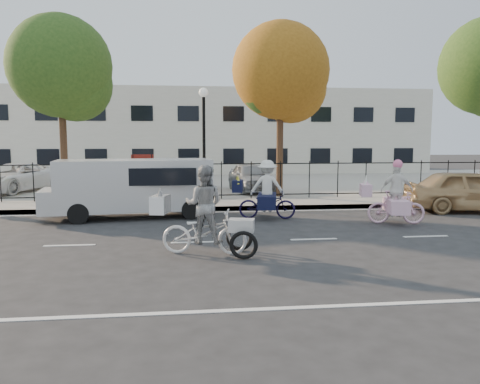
{
  "coord_description": "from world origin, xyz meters",
  "views": [
    {
      "loc": [
        -0.21,
        -11.36,
        2.54
      ],
      "look_at": [
        1.25,
        1.2,
        1.1
      ],
      "focal_mm": 35.0,
      "sensor_mm": 36.0,
      "label": 1
    }
  ],
  "objects": [
    {
      "name": "ground",
      "position": [
        0.0,
        0.0,
        0.0
      ],
      "size": [
        120.0,
        120.0,
        0.0
      ],
      "primitive_type": "plane",
      "color": "#333334"
    },
    {
      "name": "road_markings",
      "position": [
        0.0,
        0.0,
        0.01
      ],
      "size": [
        60.0,
        9.52,
        0.01
      ],
      "primitive_type": null,
      "color": "silver",
      "rests_on": "ground"
    },
    {
      "name": "curb",
      "position": [
        0.0,
        5.05,
        0.07
      ],
      "size": [
        60.0,
        0.1,
        0.15
      ],
      "primitive_type": "cube",
      "color": "#A8A399",
      "rests_on": "ground"
    },
    {
      "name": "sidewalk",
      "position": [
        0.0,
        6.1,
        0.07
      ],
      "size": [
        60.0,
        2.2,
        0.15
      ],
      "primitive_type": "cube",
      "color": "#A8A399",
      "rests_on": "ground"
    },
    {
      "name": "parking_lot",
      "position": [
        0.0,
        15.0,
        0.07
      ],
      "size": [
        60.0,
        15.6,
        0.15
      ],
      "primitive_type": "cube",
      "color": "#A8A399",
      "rests_on": "ground"
    },
    {
      "name": "iron_fence",
      "position": [
        0.0,
        7.2,
        0.9
      ],
      "size": [
        58.0,
        0.06,
        1.5
      ],
      "primitive_type": null,
      "color": "black",
      "rests_on": "sidewalk"
    },
    {
      "name": "building",
      "position": [
        0.0,
        25.0,
        3.0
      ],
      "size": [
        34.0,
        10.0,
        6.0
      ],
      "primitive_type": "cube",
      "color": "silver",
      "rests_on": "ground"
    },
    {
      "name": "lamppost",
      "position": [
        0.5,
        6.8,
        3.11
      ],
      "size": [
        0.36,
        0.36,
        4.33
      ],
      "color": "black",
      "rests_on": "sidewalk"
    },
    {
      "name": "street_sign",
      "position": [
        -1.85,
        6.8,
        1.42
      ],
      "size": [
        0.85,
        0.06,
        1.8
      ],
      "color": "black",
      "rests_on": "sidewalk"
    },
    {
      "name": "zebra_trike",
      "position": [
        0.19,
        -1.19,
        0.76
      ],
      "size": [
        2.3,
        1.22,
        1.97
      ],
      "rotation": [
        0.0,
        0.0,
        1.35
      ],
      "color": "white",
      "rests_on": "ground"
    },
    {
      "name": "unicorn_bike",
      "position": [
        6.01,
        1.86,
        0.71
      ],
      "size": [
        1.96,
        1.4,
        1.93
      ],
      "rotation": [
        0.0,
        0.0,
        1.35
      ],
      "color": "#FFC2DF",
      "rests_on": "ground"
    },
    {
      "name": "bull_bike",
      "position": [
        2.32,
        3.21,
        0.75
      ],
      "size": [
        2.07,
        1.44,
        1.87
      ],
      "rotation": [
        0.0,
        0.0,
        1.37
      ],
      "color": "black",
      "rests_on": "ground"
    },
    {
      "name": "white_van",
      "position": [
        -1.95,
        3.95,
        1.04
      ],
      "size": [
        5.48,
        2.4,
        1.88
      ],
      "rotation": [
        0.0,
        0.0,
        0.13
      ],
      "color": "silver",
      "rests_on": "ground"
    },
    {
      "name": "gold_sedan",
      "position": [
        9.62,
        3.8,
        0.74
      ],
      "size": [
        4.61,
        2.56,
        1.48
      ],
      "primitive_type": "imported",
      "rotation": [
        0.0,
        0.0,
        1.38
      ],
      "color": "tan",
      "rests_on": "ground"
    },
    {
      "name": "lot_car_b",
      "position": [
        -7.93,
        10.79,
        0.8
      ],
      "size": [
        3.62,
        5.1,
        1.29
      ],
      "primitive_type": "imported",
      "rotation": [
        0.0,
        0.0,
        -0.35
      ],
      "color": "white",
      "rests_on": "parking_lot"
    },
    {
      "name": "lot_car_c",
      "position": [
        -0.4,
        10.21,
        0.83
      ],
      "size": [
        2.87,
        4.39,
        1.37
      ],
      "primitive_type": "imported",
      "rotation": [
        0.0,
        0.0,
        -0.38
      ],
      "color": "#53565B",
      "rests_on": "parking_lot"
    },
    {
      "name": "lot_car_d",
      "position": [
        2.74,
        9.77,
        0.8
      ],
      "size": [
        1.97,
        3.99,
        1.31
      ],
      "primitive_type": "imported",
      "rotation": [
        0.0,
        0.0,
        0.11
      ],
      "color": "#989C9F",
      "rests_on": "parking_lot"
    },
    {
      "name": "tree_west",
      "position": [
        -4.94,
        8.26,
        5.19
      ],
      "size": [
        4.04,
        4.04,
        7.41
      ],
      "color": "#442D1D",
      "rests_on": "ground"
    },
    {
      "name": "tree_mid",
      "position": [
        3.83,
        7.88,
        5.11
      ],
      "size": [
        3.98,
        3.98,
        7.3
      ],
      "color": "#442D1D",
      "rests_on": "ground"
    }
  ]
}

